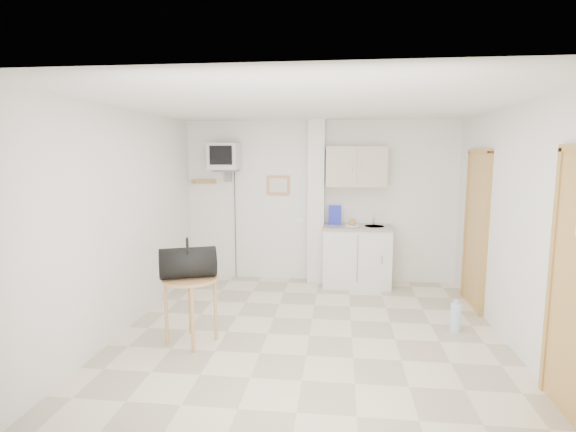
# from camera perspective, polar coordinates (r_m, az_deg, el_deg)

# --- Properties ---
(ground) EXTENTS (4.50, 4.50, 0.00)m
(ground) POSITION_cam_1_polar(r_m,az_deg,el_deg) (5.16, 2.74, -14.92)
(ground) COLOR beige
(ground) RESTS_ON ground
(room_envelope) EXTENTS (4.24, 4.54, 2.55)m
(room_envelope) POSITION_cam_1_polar(r_m,az_deg,el_deg) (4.85, 5.77, 2.41)
(room_envelope) COLOR white
(room_envelope) RESTS_ON ground
(kitchenette) EXTENTS (1.03, 0.58, 2.10)m
(kitchenette) POSITION_cam_1_polar(r_m,az_deg,el_deg) (6.85, 8.70, -2.16)
(kitchenette) COLOR silver
(kitchenette) RESTS_ON ground
(crt_television) EXTENTS (0.44, 0.45, 2.15)m
(crt_television) POSITION_cam_1_polar(r_m,az_deg,el_deg) (6.98, -8.06, 7.39)
(crt_television) COLOR slate
(crt_television) RESTS_ON ground
(round_table) EXTENTS (0.59, 0.59, 0.72)m
(round_table) POSITION_cam_1_polar(r_m,az_deg,el_deg) (4.88, -12.28, -8.80)
(round_table) COLOR tan
(round_table) RESTS_ON ground
(duffel_bag) EXTENTS (0.65, 0.50, 0.43)m
(duffel_bag) POSITION_cam_1_polar(r_m,az_deg,el_deg) (4.80, -12.59, -5.77)
(duffel_bag) COLOR black
(duffel_bag) RESTS_ON round_table
(water_bottle) EXTENTS (0.12, 0.12, 0.36)m
(water_bottle) POSITION_cam_1_polar(r_m,az_deg,el_deg) (5.56, 20.51, -11.92)
(water_bottle) COLOR #AFCDEA
(water_bottle) RESTS_ON ground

